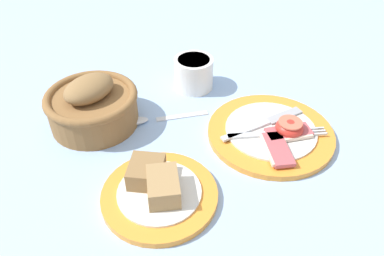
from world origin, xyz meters
TOP-DOWN VIEW (x-y plane):
  - ground_plane at (0.00, 0.00)m, footprint 3.00×3.00m
  - breakfast_plate at (0.09, -0.01)m, footprint 0.24×0.24m
  - bread_plate at (-0.16, -0.01)m, footprint 0.19×0.19m
  - sugar_cup at (0.06, 0.22)m, footprint 0.09×0.09m
  - bread_basket at (-0.17, 0.22)m, footprint 0.18×0.18m
  - teaspoon_by_saucer at (-0.09, 0.17)m, footprint 0.19×0.08m

SIDE VIEW (x-z plane):
  - ground_plane at x=0.00m, z-range 0.00..0.00m
  - teaspoon_by_saucer at x=-0.09m, z-range 0.00..0.01m
  - breakfast_plate at x=0.09m, z-range -0.01..0.03m
  - bread_plate at x=-0.16m, z-range -0.01..0.04m
  - sugar_cup at x=0.06m, z-range 0.00..0.07m
  - bread_basket at x=-0.17m, z-range -0.01..0.10m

